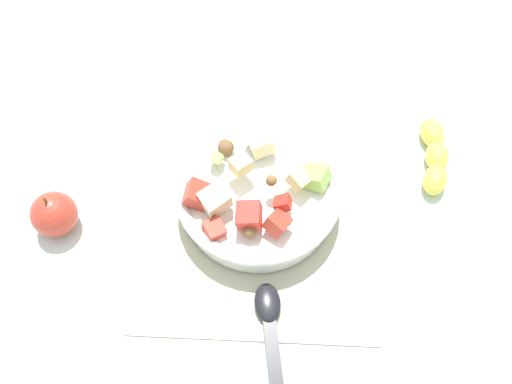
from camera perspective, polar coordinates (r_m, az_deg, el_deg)
The scene contains 6 objects.
ground_plane at distance 0.82m, azimuth 0.20°, elevation -2.09°, with size 2.40×2.40×0.00m, color silver.
placemat at distance 0.81m, azimuth 0.20°, elevation -1.99°, with size 0.40×0.35×0.01m, color #BCB299.
salad_bowl at distance 0.79m, azimuth -0.05°, elevation -0.16°, with size 0.25×0.25×0.09m.
serving_spoon at distance 0.73m, azimuth 1.69°, elevation -15.57°, with size 0.23×0.06×0.01m.
whole_apple at distance 0.83m, azimuth -20.89°, elevation -2.24°, with size 0.07×0.07×0.08m.
banana_whole at distance 0.90m, azimuth 18.67°, elevation 3.70°, with size 0.15×0.06×0.04m.
Camera 1 is at (0.40, 0.02, 0.71)m, focal length 37.19 mm.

